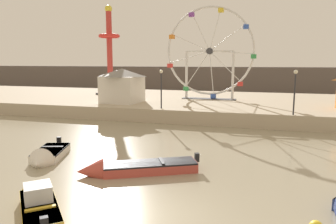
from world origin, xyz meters
name	(u,v)px	position (x,y,z in m)	size (l,w,h in m)	color
ground_plane	(156,218)	(0.00, 0.00, 0.00)	(240.00, 240.00, 0.00)	gray
quay_promenade	(228,105)	(0.00, 25.66, 0.61)	(110.00, 18.70, 1.23)	#B7A88E
distant_town_skyline	(240,80)	(0.00, 47.71, 2.20)	(140.00, 3.00, 4.40)	#564C47
motorboat_white_red_stripe	(47,156)	(-7.79, 4.54, 0.25)	(2.42, 3.94, 1.34)	silver
motorboat_mustard_yellow	(38,200)	(-4.43, -0.51, 0.31)	(3.65, 3.86, 1.36)	gold
motorboat_faded_red	(130,168)	(-2.57, 3.91, 0.27)	(5.71, 3.71, 1.18)	#B24238
ferris_wheel_white_frame	(210,53)	(-2.07, 25.35, 6.27)	(9.70, 1.20, 10.03)	silver
drop_tower_red_tower	(110,53)	(-15.05, 27.49, 6.46)	(2.80, 2.80, 11.01)	#BC332D
carnival_booth_white_ticket	(122,85)	(-10.16, 20.14, 3.01)	(4.19, 4.11, 3.44)	silver
promenade_lamp_near	(295,85)	(5.96, 16.72, 3.56)	(0.32, 0.32, 3.53)	#2D2D33
promenade_lamp_far	(161,83)	(-5.09, 17.21, 3.52)	(0.32, 0.32, 3.44)	#2D2D33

